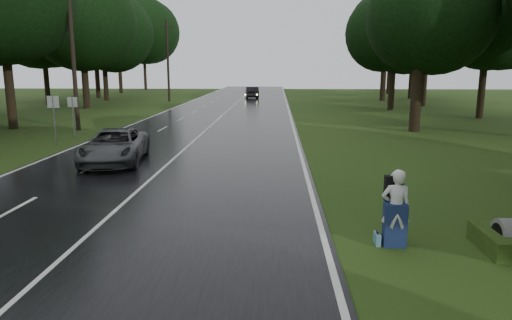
% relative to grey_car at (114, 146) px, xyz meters
% --- Properties ---
extents(ground, '(160.00, 160.00, 0.00)m').
position_rel_grey_car_xyz_m(ground, '(2.37, -8.85, -0.76)').
color(ground, '#274013').
rests_on(ground, ground).
extents(road, '(12.00, 140.00, 0.04)m').
position_rel_grey_car_xyz_m(road, '(2.37, 11.15, -0.74)').
color(road, black).
rests_on(road, ground).
extents(lane_center, '(0.12, 140.00, 0.01)m').
position_rel_grey_car_xyz_m(lane_center, '(2.37, 11.15, -0.72)').
color(lane_center, silver).
rests_on(lane_center, road).
extents(grey_car, '(3.05, 5.45, 1.44)m').
position_rel_grey_car_xyz_m(grey_car, '(0.00, 0.00, 0.00)').
color(grey_car, '#444648').
rests_on(grey_car, road).
extents(far_car, '(2.08, 4.76, 1.52)m').
position_rel_grey_car_xyz_m(far_car, '(3.73, 42.68, 0.04)').
color(far_car, black).
rests_on(far_car, road).
extents(hitchhiker, '(0.68, 0.62, 1.84)m').
position_rel_grey_car_xyz_m(hitchhiker, '(9.76, -9.08, 0.09)').
color(hitchhiker, silver).
rests_on(hitchhiker, ground).
extents(suitcase, '(0.11, 0.39, 0.27)m').
position_rel_grey_car_xyz_m(suitcase, '(9.39, -9.02, -0.62)').
color(suitcase, teal).
rests_on(suitcase, ground).
extents(utility_pole_mid, '(1.80, 0.28, 10.05)m').
position_rel_grey_car_xyz_m(utility_pole_mid, '(-6.13, 10.53, -0.76)').
color(utility_pole_mid, black).
rests_on(utility_pole_mid, ground).
extents(utility_pole_far, '(1.80, 0.28, 9.75)m').
position_rel_grey_car_xyz_m(utility_pole_far, '(-6.13, 37.09, -0.76)').
color(utility_pole_far, black).
rests_on(utility_pole_far, ground).
extents(road_sign_a, '(0.63, 0.10, 2.62)m').
position_rel_grey_car_xyz_m(road_sign_a, '(-4.83, 4.67, -0.76)').
color(road_sign_a, white).
rests_on(road_sign_a, ground).
extents(road_sign_b, '(0.58, 0.10, 2.41)m').
position_rel_grey_car_xyz_m(road_sign_b, '(-4.83, 7.00, -0.76)').
color(road_sign_b, white).
rests_on(road_sign_b, ground).
extents(tree_left_d, '(10.31, 10.31, 16.11)m').
position_rel_grey_car_xyz_m(tree_left_d, '(-10.87, 11.10, -0.76)').
color(tree_left_d, black).
rests_on(tree_left_d, ground).
extents(tree_left_e, '(9.48, 9.48, 14.81)m').
position_rel_grey_car_xyz_m(tree_left_e, '(-12.32, 27.11, -0.76)').
color(tree_left_e, black).
rests_on(tree_left_e, ground).
extents(tree_left_f, '(8.93, 8.93, 13.96)m').
position_rel_grey_car_xyz_m(tree_left_f, '(-14.41, 38.39, -0.76)').
color(tree_left_f, black).
rests_on(tree_left_f, ground).
extents(tree_right_d, '(8.61, 8.61, 13.45)m').
position_rel_grey_car_xyz_m(tree_right_d, '(15.97, 10.90, -0.76)').
color(tree_right_d, black).
rests_on(tree_right_d, ground).
extents(tree_right_e, '(8.66, 8.66, 13.53)m').
position_rel_grey_car_xyz_m(tree_right_e, '(18.22, 26.73, -0.76)').
color(tree_right_e, black).
rests_on(tree_right_e, ground).
extents(tree_right_f, '(10.20, 10.20, 15.94)m').
position_rel_grey_car_xyz_m(tree_right_f, '(20.27, 39.67, -0.76)').
color(tree_right_f, black).
rests_on(tree_right_f, ground).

